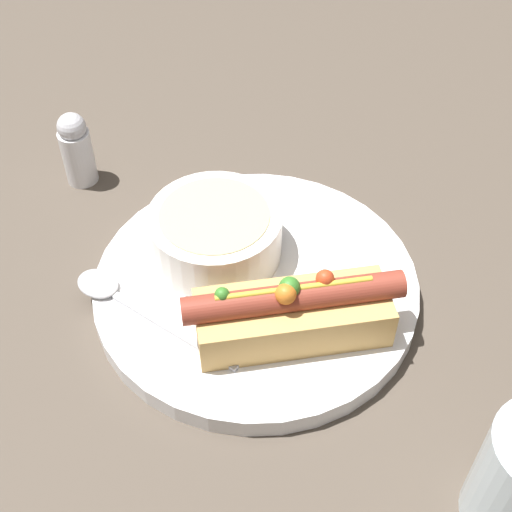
{
  "coord_description": "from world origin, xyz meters",
  "views": [
    {
      "loc": [
        -0.06,
        -0.42,
        0.5
      ],
      "look_at": [
        0.0,
        0.0,
        0.05
      ],
      "focal_mm": 50.0,
      "sensor_mm": 36.0,
      "label": 1
    }
  ],
  "objects_px": {
    "hot_dog": "(293,312)",
    "salt_shaker": "(76,149)",
    "soup_bowl": "(215,232)",
    "spoon": "(116,295)"
  },
  "relations": [
    {
      "from": "salt_shaker",
      "to": "hot_dog",
      "type": "bearing_deg",
      "value": -53.4
    },
    {
      "from": "hot_dog",
      "to": "spoon",
      "type": "relative_size",
      "value": 1.3
    },
    {
      "from": "soup_bowl",
      "to": "spoon",
      "type": "distance_m",
      "value": 0.1
    },
    {
      "from": "hot_dog",
      "to": "salt_shaker",
      "type": "height_order",
      "value": "hot_dog"
    },
    {
      "from": "soup_bowl",
      "to": "spoon",
      "type": "bearing_deg",
      "value": -154.95
    },
    {
      "from": "hot_dog",
      "to": "soup_bowl",
      "type": "xyz_separation_m",
      "value": [
        -0.05,
        0.1,
        0.0
      ]
    },
    {
      "from": "spoon",
      "to": "salt_shaker",
      "type": "xyz_separation_m",
      "value": [
        -0.04,
        0.19,
        0.02
      ]
    },
    {
      "from": "soup_bowl",
      "to": "salt_shaker",
      "type": "bearing_deg",
      "value": 131.75
    },
    {
      "from": "soup_bowl",
      "to": "spoon",
      "type": "xyz_separation_m",
      "value": [
        -0.09,
        -0.04,
        -0.02
      ]
    },
    {
      "from": "salt_shaker",
      "to": "soup_bowl",
      "type": "bearing_deg",
      "value": -48.25
    }
  ]
}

